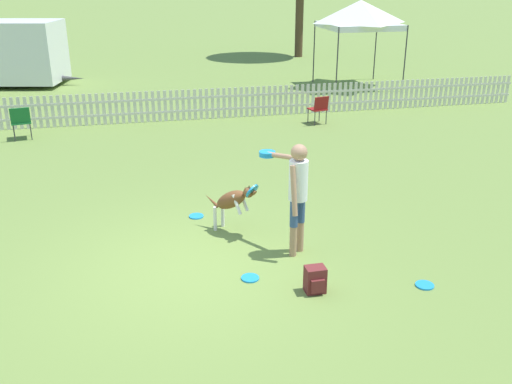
# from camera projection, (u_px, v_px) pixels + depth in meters

# --- Properties ---
(ground_plane) EXTENTS (240.00, 240.00, 0.00)m
(ground_plane) POSITION_uv_depth(u_px,v_px,m) (191.00, 268.00, 8.27)
(ground_plane) COLOR olive
(handler_person) EXTENTS (0.62, 1.12, 1.72)m
(handler_person) POSITION_uv_depth(u_px,v_px,m) (296.00, 185.00, 8.34)
(handler_person) COLOR tan
(handler_person) RESTS_ON ground_plane
(leaping_dog) EXTENTS (0.82, 0.90, 0.94)m
(leaping_dog) POSITION_uv_depth(u_px,v_px,m) (233.00, 200.00, 9.16)
(leaping_dog) COLOR brown
(leaping_dog) RESTS_ON ground_plane
(frisbee_near_handler) EXTENTS (0.25, 0.25, 0.02)m
(frisbee_near_handler) POSITION_uv_depth(u_px,v_px,m) (196.00, 216.00, 9.96)
(frisbee_near_handler) COLOR #1E8CD8
(frisbee_near_handler) RESTS_ON ground_plane
(frisbee_near_dog) EXTENTS (0.25, 0.25, 0.02)m
(frisbee_near_dog) POSITION_uv_depth(u_px,v_px,m) (250.00, 278.00, 7.96)
(frisbee_near_dog) COLOR #1E8CD8
(frisbee_near_dog) RESTS_ON ground_plane
(frisbee_midfield) EXTENTS (0.25, 0.25, 0.02)m
(frisbee_midfield) POSITION_uv_depth(u_px,v_px,m) (425.00, 285.00, 7.78)
(frisbee_midfield) COLOR #1E8CD8
(frisbee_midfield) RESTS_ON ground_plane
(backpack_on_grass) EXTENTS (0.27, 0.25, 0.36)m
(backpack_on_grass) POSITION_uv_depth(u_px,v_px,m) (315.00, 280.00, 7.58)
(backpack_on_grass) COLOR maroon
(backpack_on_grass) RESTS_ON ground_plane
(picket_fence) EXTENTS (22.77, 0.04, 0.88)m
(picket_fence) POSITION_uv_depth(u_px,v_px,m) (153.00, 106.00, 16.03)
(picket_fence) COLOR beige
(picket_fence) RESTS_ON ground_plane
(folding_chair_blue_left) EXTENTS (0.52, 0.54, 0.80)m
(folding_chair_blue_left) POSITION_uv_depth(u_px,v_px,m) (319.00, 107.00, 15.77)
(folding_chair_blue_left) COLOR #333338
(folding_chair_blue_left) RESTS_ON ground_plane
(folding_chair_center) EXTENTS (0.54, 0.56, 0.85)m
(folding_chair_center) POSITION_uv_depth(u_px,v_px,m) (21.00, 120.00, 14.31)
(folding_chair_center) COLOR #333338
(folding_chair_center) RESTS_ON ground_plane
(canopy_tent_main) EXTENTS (2.54, 2.54, 3.04)m
(canopy_tent_main) POSITION_uv_depth(u_px,v_px,m) (360.00, 15.00, 20.16)
(canopy_tent_main) COLOR #333338
(canopy_tent_main) RESTS_ON ground_plane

